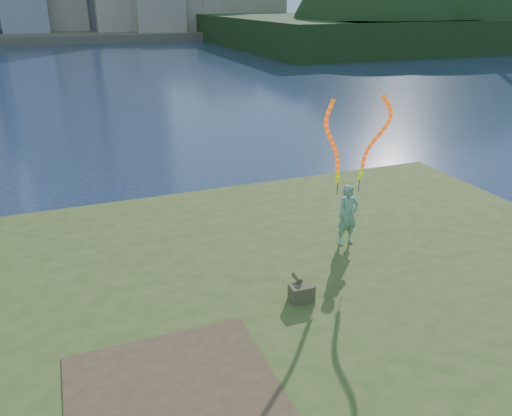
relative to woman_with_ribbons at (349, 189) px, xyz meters
name	(u,v)px	position (x,y,z in m)	size (l,w,h in m)	color
ground	(240,301)	(-2.90, -0.36, -2.23)	(320.00, 320.00, 0.00)	#1A2741
grassy_knoll	(281,349)	(-2.90, -2.65, -1.89)	(20.00, 18.00, 0.80)	#3A4A1A
dirt_patch	(174,394)	(-5.10, -3.56, -1.42)	(3.20, 3.00, 0.02)	#47331E
far_shore	(71,32)	(-2.90, 94.64, -1.63)	(320.00, 40.00, 1.20)	#4F4A3A
wooded_hill	(458,39)	(56.67, 59.60, -2.07)	(78.00, 50.00, 63.00)	black
woman_with_ribbons	(349,189)	(0.00, 0.00, 0.00)	(2.01, 0.39, 3.92)	#196E3A
canvas_bag	(301,292)	(-2.14, -1.90, -1.25)	(0.48, 0.55, 0.45)	#443E25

